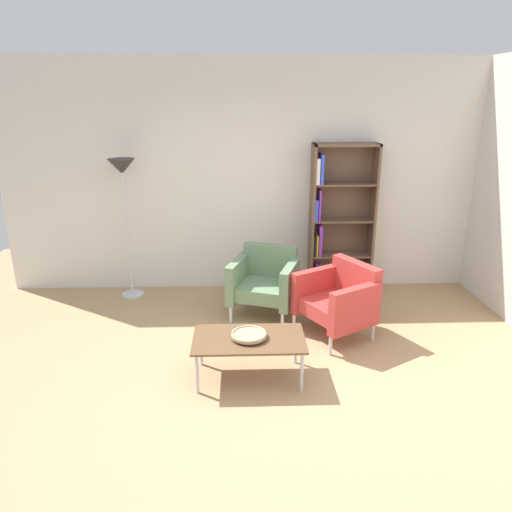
# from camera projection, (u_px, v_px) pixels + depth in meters

# --- Properties ---
(ground_plane) EXTENTS (8.32, 8.32, 0.00)m
(ground_plane) POSITION_uv_depth(u_px,v_px,m) (266.00, 389.00, 4.20)
(ground_plane) COLOR tan
(plaster_back_panel) EXTENTS (6.40, 0.12, 2.90)m
(plaster_back_panel) POSITION_uv_depth(u_px,v_px,m) (256.00, 178.00, 6.06)
(plaster_back_panel) COLOR silver
(plaster_back_panel) RESTS_ON ground_plane
(bookshelf_tall) EXTENTS (0.80, 0.30, 1.90)m
(bookshelf_tall) POSITION_uv_depth(u_px,v_px,m) (336.00, 220.00, 6.07)
(bookshelf_tall) COLOR brown
(bookshelf_tall) RESTS_ON ground_plane
(coffee_table_low) EXTENTS (1.00, 0.56, 0.40)m
(coffee_table_low) POSITION_uv_depth(u_px,v_px,m) (249.00, 341.00, 4.26)
(coffee_table_low) COLOR brown
(coffee_table_low) RESTS_ON ground_plane
(decorative_bowl) EXTENTS (0.32, 0.32, 0.05)m
(decorative_bowl) POSITION_uv_depth(u_px,v_px,m) (249.00, 334.00, 4.24)
(decorative_bowl) COLOR tan
(decorative_bowl) RESTS_ON coffee_table_low
(armchair_by_bookshelf) EXTENTS (0.88, 0.85, 0.78)m
(armchair_by_bookshelf) POSITION_uv_depth(u_px,v_px,m) (265.00, 280.00, 5.52)
(armchair_by_bookshelf) COLOR slate
(armchair_by_bookshelf) RESTS_ON ground_plane
(armchair_corner_red) EXTENTS (0.91, 0.93, 0.78)m
(armchair_corner_red) POSITION_uv_depth(u_px,v_px,m) (339.00, 298.00, 5.04)
(armchair_corner_red) COLOR #B73833
(armchair_corner_red) RESTS_ON ground_plane
(floor_lamp_torchiere) EXTENTS (0.32, 0.32, 1.74)m
(floor_lamp_torchiere) POSITION_uv_depth(u_px,v_px,m) (123.00, 183.00, 5.70)
(floor_lamp_torchiere) COLOR silver
(floor_lamp_torchiere) RESTS_ON ground_plane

